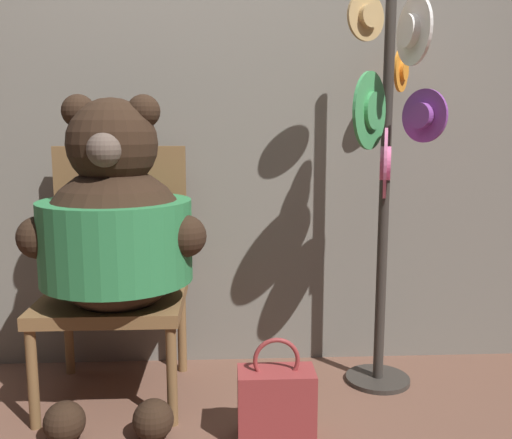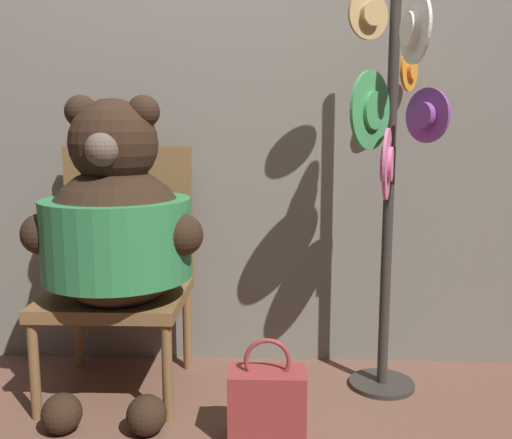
# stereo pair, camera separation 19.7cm
# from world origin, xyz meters

# --- Properties ---
(ground_plane) EXTENTS (14.00, 14.00, 0.00)m
(ground_plane) POSITION_xyz_m (0.00, 0.00, 0.00)
(ground_plane) COLOR brown
(wall_back) EXTENTS (8.00, 0.10, 2.47)m
(wall_back) POSITION_xyz_m (0.00, 0.75, 1.24)
(wall_back) COLOR slate
(wall_back) RESTS_ON ground_plane
(chair) EXTENTS (0.57, 0.54, 1.03)m
(chair) POSITION_xyz_m (-0.41, 0.44, 0.52)
(chair) COLOR brown
(chair) RESTS_ON ground_plane
(teddy_bear) EXTENTS (0.70, 0.62, 1.23)m
(teddy_bear) POSITION_xyz_m (-0.37, 0.25, 0.72)
(teddy_bear) COLOR black
(teddy_bear) RESTS_ON ground_plane
(hat_display_rack) EXTENTS (0.37, 0.54, 1.66)m
(hat_display_rack) POSITION_xyz_m (0.71, 0.35, 1.00)
(hat_display_rack) COLOR #332D28
(hat_display_rack) RESTS_ON ground_plane
(handbag_on_ground) EXTENTS (0.27, 0.15, 0.38)m
(handbag_on_ground) POSITION_xyz_m (0.23, -0.03, 0.14)
(handbag_on_ground) COLOR maroon
(handbag_on_ground) RESTS_ON ground_plane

